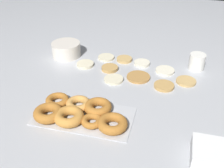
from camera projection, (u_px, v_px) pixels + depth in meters
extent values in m
plane|color=#B2B5BA|center=(129.00, 85.00, 1.28)|extent=(3.00, 3.00, 0.00)
cylinder|color=beige|center=(85.00, 64.00, 1.44)|extent=(0.09, 0.09, 0.01)
cylinder|color=#B27F42|center=(138.00, 77.00, 1.33)|extent=(0.11, 0.11, 0.01)
cylinder|color=silver|center=(165.00, 71.00, 1.38)|extent=(0.09, 0.09, 0.01)
cylinder|color=tan|center=(186.00, 81.00, 1.30)|extent=(0.09, 0.09, 0.01)
cylinder|color=silver|center=(142.00, 63.00, 1.45)|extent=(0.08, 0.08, 0.01)
cylinder|color=tan|center=(110.00, 68.00, 1.40)|extent=(0.08, 0.08, 0.02)
cylinder|color=beige|center=(114.00, 79.00, 1.32)|extent=(0.09, 0.09, 0.01)
cylinder|color=tan|center=(124.00, 59.00, 1.48)|extent=(0.08, 0.08, 0.01)
cylinder|color=tan|center=(164.00, 86.00, 1.27)|extent=(0.09, 0.09, 0.01)
cylinder|color=beige|center=(106.00, 57.00, 1.50)|extent=(0.09, 0.09, 0.01)
cube|color=silver|center=(84.00, 116.00, 1.10)|extent=(0.38, 0.20, 0.01)
torus|color=#AD6B28|center=(48.00, 113.00, 1.07)|extent=(0.11, 0.11, 0.04)
torus|color=#C68438|center=(69.00, 117.00, 1.06)|extent=(0.12, 0.12, 0.04)
torus|color=#AD6B28|center=(92.00, 121.00, 1.04)|extent=(0.08, 0.08, 0.03)
torus|color=#AD6B28|center=(113.00, 124.00, 1.02)|extent=(0.11, 0.11, 0.04)
torus|color=#AD6B28|center=(57.00, 100.00, 1.15)|extent=(0.10, 0.10, 0.03)
torus|color=#D19347|center=(78.00, 104.00, 1.13)|extent=(0.10, 0.10, 0.03)
torus|color=#AD6B28|center=(98.00, 107.00, 1.11)|extent=(0.11, 0.11, 0.04)
cylinder|color=silver|center=(66.00, 49.00, 1.51)|extent=(0.15, 0.15, 0.07)
cube|color=white|center=(211.00, 158.00, 0.90)|extent=(0.13, 0.12, 0.03)
cube|color=white|center=(212.00, 152.00, 0.88)|extent=(0.13, 0.12, 0.03)
cylinder|color=white|center=(197.00, 62.00, 1.39)|extent=(0.08, 0.08, 0.08)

